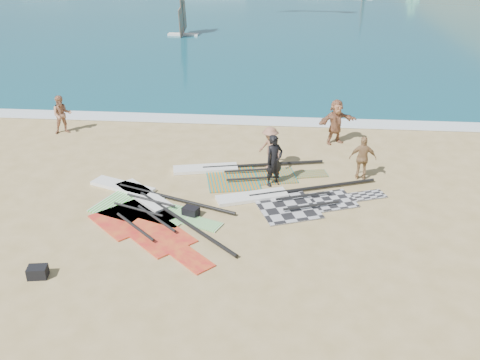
# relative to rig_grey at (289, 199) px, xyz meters

# --- Properties ---
(ground) EXTENTS (300.00, 300.00, 0.00)m
(ground) POSITION_rel_rig_grey_xyz_m (-1.42, -4.61, -0.05)
(ground) COLOR tan
(ground) RESTS_ON ground
(surf_line) EXTENTS (300.00, 1.20, 0.04)m
(surf_line) POSITION_rel_rig_grey_xyz_m (-1.42, 7.69, -0.05)
(surf_line) COLOR white
(surf_line) RESTS_ON ground
(rig_grey) EXTENTS (5.84, 3.47, 0.20)m
(rig_grey) POSITION_rel_rig_grey_xyz_m (0.00, 0.00, 0.00)
(rig_grey) COLOR black
(rig_grey) RESTS_ON ground
(rig_green) EXTENTS (5.38, 3.43, 0.20)m
(rig_green) POSITION_rel_rig_grey_xyz_m (-4.96, -0.43, -0.00)
(rig_green) COLOR green
(rig_green) RESTS_ON ground
(rig_orange) EXTENTS (5.82, 2.91, 0.20)m
(rig_orange) POSITION_rel_rig_grey_xyz_m (-1.92, 1.93, -0.00)
(rig_orange) COLOR orange
(rig_orange) RESTS_ON ground
(rig_red) EXTENTS (4.98, 5.41, 0.20)m
(rig_red) POSITION_rel_rig_grey_xyz_m (-4.40, -1.42, 0.00)
(rig_red) COLOR red
(rig_red) RESTS_ON ground
(gear_bag_near) EXTENTS (0.55, 0.44, 0.32)m
(gear_bag_near) POSITION_rel_rig_grey_xyz_m (-6.58, -4.85, 0.11)
(gear_bag_near) COLOR black
(gear_bag_near) RESTS_ON ground
(gear_bag_far) EXTENTS (0.59, 0.50, 0.30)m
(gear_bag_far) POSITION_rel_rig_grey_xyz_m (-3.11, -1.28, 0.10)
(gear_bag_far) COLOR black
(gear_bag_far) RESTS_ON ground
(person_wetsuit) EXTENTS (0.81, 0.77, 1.87)m
(person_wetsuit) POSITION_rel_rig_grey_xyz_m (-0.56, 1.16, 0.88)
(person_wetsuit) COLOR black
(person_wetsuit) RESTS_ON ground
(beachgoer_left) EXTENTS (1.02, 0.94, 1.70)m
(beachgoer_left) POSITION_rel_rig_grey_xyz_m (-9.92, 5.48, 0.80)
(beachgoer_left) COLOR #B17959
(beachgoer_left) RESTS_ON ground
(beachgoer_mid) EXTENTS (1.20, 1.20, 1.66)m
(beachgoer_mid) POSITION_rel_rig_grey_xyz_m (-0.75, 2.52, 0.78)
(beachgoer_mid) COLOR #9C6A51
(beachgoer_mid) RESTS_ON ground
(beachgoer_back) EXTENTS (0.97, 0.44, 1.63)m
(beachgoer_back) POSITION_rel_rig_grey_xyz_m (2.59, 1.93, 0.77)
(beachgoer_back) COLOR #9D754B
(beachgoer_back) RESTS_ON ground
(beachgoer_right) EXTENTS (1.82, 1.28, 1.89)m
(beachgoer_right) POSITION_rel_rig_grey_xyz_m (1.88, 5.34, 0.90)
(beachgoer_right) COLOR #A26949
(beachgoer_right) RESTS_ON ground
(windsurfer_left) EXTENTS (2.46, 3.00, 4.47)m
(windsurfer_left) POSITION_rel_rig_grey_xyz_m (-8.67, 27.53, 1.25)
(windsurfer_left) COLOR white
(windsurfer_left) RESTS_ON ground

